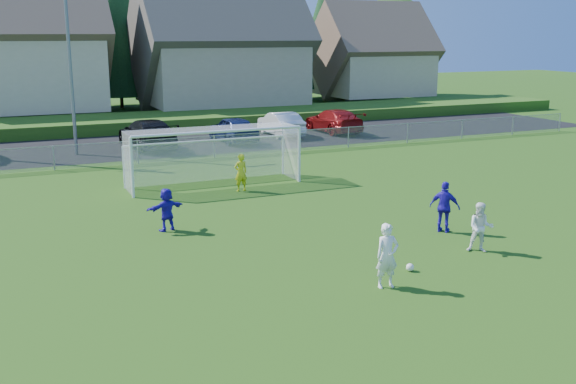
# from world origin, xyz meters

# --- Properties ---
(ground) EXTENTS (160.00, 160.00, 0.00)m
(ground) POSITION_xyz_m (0.00, 0.00, 0.00)
(ground) COLOR #193D0C
(ground) RESTS_ON ground
(asphalt_lot) EXTENTS (60.00, 60.00, 0.00)m
(asphalt_lot) POSITION_xyz_m (0.00, 27.50, 0.01)
(asphalt_lot) COLOR black
(asphalt_lot) RESTS_ON ground
(grass_embankment) EXTENTS (70.00, 6.00, 0.80)m
(grass_embankment) POSITION_xyz_m (0.00, 35.00, 0.40)
(grass_embankment) COLOR #1E420F
(grass_embankment) RESTS_ON ground
(soccer_ball) EXTENTS (0.22, 0.22, 0.22)m
(soccer_ball) POSITION_xyz_m (1.63, 3.36, 0.11)
(soccer_ball) COLOR white
(soccer_ball) RESTS_ON ground
(player_white_a) EXTENTS (0.65, 0.46, 1.70)m
(player_white_a) POSITION_xyz_m (0.39, 2.60, 0.85)
(player_white_a) COLOR white
(player_white_a) RESTS_ON ground
(player_white_b) EXTENTS (0.94, 0.90, 1.52)m
(player_white_b) POSITION_xyz_m (4.50, 3.93, 0.76)
(player_white_b) COLOR white
(player_white_b) RESTS_ON ground
(player_blue_a) EXTENTS (0.96, 1.03, 1.70)m
(player_blue_a) POSITION_xyz_m (4.78, 6.08, 0.85)
(player_blue_a) COLOR #2512AE
(player_blue_a) RESTS_ON ground
(player_blue_b) EXTENTS (1.41, 0.78, 1.44)m
(player_blue_b) POSITION_xyz_m (-3.54, 9.95, 0.72)
(player_blue_b) COLOR #2512AE
(player_blue_b) RESTS_ON ground
(goalkeeper) EXTENTS (0.61, 0.44, 1.57)m
(goalkeeper) POSITION_xyz_m (0.68, 14.33, 0.78)
(goalkeeper) COLOR yellow
(goalkeeper) RESTS_ON ground
(car_d) EXTENTS (2.61, 5.78, 1.64)m
(car_d) POSITION_xyz_m (-0.49, 26.58, 0.82)
(car_d) COLOR black
(car_d) RESTS_ON ground
(car_e) EXTENTS (2.01, 4.63, 1.55)m
(car_e) POSITION_xyz_m (4.66, 26.57, 0.78)
(car_e) COLOR navy
(car_e) RESTS_ON ground
(car_f) EXTENTS (1.74, 4.64, 1.51)m
(car_f) POSITION_xyz_m (8.28, 27.78, 0.76)
(car_f) COLOR white
(car_f) RESTS_ON ground
(car_g) EXTENTS (2.24, 5.27, 1.52)m
(car_g) POSITION_xyz_m (12.06, 27.74, 0.76)
(car_g) COLOR maroon
(car_g) RESTS_ON ground
(soccer_goal) EXTENTS (7.42, 1.90, 2.50)m
(soccer_goal) POSITION_xyz_m (0.00, 16.05, 1.63)
(soccer_goal) COLOR white
(soccer_goal) RESTS_ON ground
(chainlink_fence) EXTENTS (52.06, 0.06, 1.20)m
(chainlink_fence) POSITION_xyz_m (0.00, 22.00, 0.63)
(chainlink_fence) COLOR gray
(chainlink_fence) RESTS_ON ground
(streetlight) EXTENTS (1.38, 0.18, 9.00)m
(streetlight) POSITION_xyz_m (-4.45, 26.00, 4.84)
(streetlight) COLOR slate
(streetlight) RESTS_ON ground
(houses_row) EXTENTS (53.90, 11.45, 13.27)m
(houses_row) POSITION_xyz_m (1.97, 42.46, 7.33)
(houses_row) COLOR tan
(houses_row) RESTS_ON ground
(tree_row) EXTENTS (65.98, 12.36, 13.80)m
(tree_row) POSITION_xyz_m (1.04, 48.74, 6.91)
(tree_row) COLOR #382616
(tree_row) RESTS_ON ground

